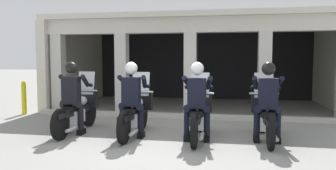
{
  "coord_description": "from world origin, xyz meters",
  "views": [
    {
      "loc": [
        1.25,
        -6.41,
        1.62
      ],
      "look_at": [
        0.0,
        0.45,
        1.08
      ],
      "focal_mm": 34.36,
      "sensor_mm": 36.0,
      "label": 1
    }
  ],
  "objects_px": {
    "motorcycle_center_right": "(198,114)",
    "motorcycle_far_right": "(266,115)",
    "motorcycle_far_left": "(78,109)",
    "police_officer_center_right": "(197,95)",
    "police_officer_far_right": "(268,95)",
    "motorcycle_center_left": "(136,112)",
    "bollard_kerbside": "(24,98)",
    "police_officer_center_left": "(132,93)",
    "police_officer_far_left": "(72,92)"
  },
  "relations": [
    {
      "from": "motorcycle_center_left",
      "to": "bollard_kerbside",
      "type": "distance_m",
      "value": 4.46
    },
    {
      "from": "police_officer_center_left",
      "to": "police_officer_center_right",
      "type": "relative_size",
      "value": 1.0
    },
    {
      "from": "police_officer_center_left",
      "to": "police_officer_far_right",
      "type": "bearing_deg",
      "value": 14.68
    },
    {
      "from": "police_officer_far_left",
      "to": "bollard_kerbside",
      "type": "xyz_separation_m",
      "value": [
        -2.65,
        2.15,
        -0.44
      ]
    },
    {
      "from": "police_officer_center_left",
      "to": "motorcycle_far_right",
      "type": "height_order",
      "value": "police_officer_center_left"
    },
    {
      "from": "police_officer_center_left",
      "to": "bollard_kerbside",
      "type": "bearing_deg",
      "value": 163.79
    },
    {
      "from": "motorcycle_far_left",
      "to": "motorcycle_center_right",
      "type": "bearing_deg",
      "value": 13.75
    },
    {
      "from": "police_officer_center_right",
      "to": "bollard_kerbside",
      "type": "height_order",
      "value": "police_officer_center_right"
    },
    {
      "from": "police_officer_far_left",
      "to": "bollard_kerbside",
      "type": "relative_size",
      "value": 1.58
    },
    {
      "from": "police_officer_center_left",
      "to": "motorcycle_center_left",
      "type": "bearing_deg",
      "value": 102.44
    },
    {
      "from": "motorcycle_center_left",
      "to": "police_officer_far_right",
      "type": "height_order",
      "value": "police_officer_far_right"
    },
    {
      "from": "police_officer_far_left",
      "to": "bollard_kerbside",
      "type": "height_order",
      "value": "police_officer_far_left"
    },
    {
      "from": "motorcycle_center_left",
      "to": "police_officer_center_right",
      "type": "xyz_separation_m",
      "value": [
        1.37,
        -0.34,
        0.44
      ]
    },
    {
      "from": "police_officer_far_left",
      "to": "police_officer_center_left",
      "type": "relative_size",
      "value": 1.0
    },
    {
      "from": "police_officer_center_left",
      "to": "motorcycle_center_right",
      "type": "distance_m",
      "value": 1.45
    },
    {
      "from": "motorcycle_far_left",
      "to": "bollard_kerbside",
      "type": "height_order",
      "value": "motorcycle_far_left"
    },
    {
      "from": "motorcycle_far_left",
      "to": "police_officer_far_right",
      "type": "distance_m",
      "value": 4.13
    },
    {
      "from": "police_officer_center_right",
      "to": "police_officer_far_right",
      "type": "distance_m",
      "value": 1.38
    },
    {
      "from": "police_officer_center_left",
      "to": "police_officer_center_right",
      "type": "xyz_separation_m",
      "value": [
        1.37,
        -0.06,
        0.0
      ]
    },
    {
      "from": "motorcycle_center_left",
      "to": "police_officer_center_left",
      "type": "height_order",
      "value": "police_officer_center_left"
    },
    {
      "from": "motorcycle_center_left",
      "to": "motorcycle_center_right",
      "type": "distance_m",
      "value": 1.37
    },
    {
      "from": "police_officer_center_left",
      "to": "motorcycle_center_right",
      "type": "height_order",
      "value": "police_officer_center_left"
    },
    {
      "from": "motorcycle_far_right",
      "to": "police_officer_far_right",
      "type": "height_order",
      "value": "police_officer_far_right"
    },
    {
      "from": "motorcycle_far_left",
      "to": "motorcycle_center_left",
      "type": "height_order",
      "value": "same"
    },
    {
      "from": "police_officer_center_right",
      "to": "motorcycle_far_right",
      "type": "bearing_deg",
      "value": 31.39
    },
    {
      "from": "motorcycle_center_left",
      "to": "motorcycle_center_right",
      "type": "relative_size",
      "value": 1.0
    },
    {
      "from": "police_officer_far_left",
      "to": "motorcycle_far_right",
      "type": "height_order",
      "value": "police_officer_far_left"
    },
    {
      "from": "motorcycle_far_left",
      "to": "police_officer_center_right",
      "type": "relative_size",
      "value": 1.29
    },
    {
      "from": "motorcycle_center_right",
      "to": "motorcycle_far_right",
      "type": "relative_size",
      "value": 1.0
    },
    {
      "from": "motorcycle_far_left",
      "to": "police_officer_far_right",
      "type": "relative_size",
      "value": 1.29
    },
    {
      "from": "police_officer_far_left",
      "to": "bollard_kerbside",
      "type": "bearing_deg",
      "value": 157.39
    },
    {
      "from": "motorcycle_far_left",
      "to": "motorcycle_center_right",
      "type": "relative_size",
      "value": 1.0
    },
    {
      "from": "motorcycle_far_left",
      "to": "bollard_kerbside",
      "type": "bearing_deg",
      "value": 161.29
    },
    {
      "from": "police_officer_center_left",
      "to": "police_officer_center_right",
      "type": "height_order",
      "value": "same"
    },
    {
      "from": "police_officer_center_left",
      "to": "police_officer_far_left",
      "type": "bearing_deg",
      "value": -170.14
    },
    {
      "from": "police_officer_center_left",
      "to": "bollard_kerbside",
      "type": "height_order",
      "value": "police_officer_center_left"
    },
    {
      "from": "motorcycle_far_left",
      "to": "police_officer_far_right",
      "type": "bearing_deg",
      "value": 12.86
    },
    {
      "from": "motorcycle_far_right",
      "to": "bollard_kerbside",
      "type": "relative_size",
      "value": 2.03
    },
    {
      "from": "motorcycle_center_left",
      "to": "motorcycle_center_right",
      "type": "xyz_separation_m",
      "value": [
        1.37,
        -0.06,
        0.0
      ]
    },
    {
      "from": "motorcycle_center_left",
      "to": "motorcycle_far_left",
      "type": "bearing_deg",
      "value": -170.14
    },
    {
      "from": "police_officer_center_right",
      "to": "police_officer_far_right",
      "type": "height_order",
      "value": "same"
    },
    {
      "from": "police_officer_center_right",
      "to": "motorcycle_far_right",
      "type": "height_order",
      "value": "police_officer_center_right"
    },
    {
      "from": "motorcycle_center_right",
      "to": "motorcycle_far_left",
      "type": "bearing_deg",
      "value": -169.07
    },
    {
      "from": "police_officer_far_left",
      "to": "police_officer_far_right",
      "type": "height_order",
      "value": "same"
    },
    {
      "from": "police_officer_far_left",
      "to": "police_officer_center_right",
      "type": "height_order",
      "value": "same"
    },
    {
      "from": "police_officer_center_left",
      "to": "motorcycle_far_right",
      "type": "relative_size",
      "value": 0.78
    },
    {
      "from": "motorcycle_far_right",
      "to": "bollard_kerbside",
      "type": "distance_m",
      "value": 7.0
    },
    {
      "from": "motorcycle_far_left",
      "to": "police_officer_far_right",
      "type": "xyz_separation_m",
      "value": [
        4.1,
        -0.26,
        0.44
      ]
    },
    {
      "from": "police_officer_center_right",
      "to": "motorcycle_far_right",
      "type": "xyz_separation_m",
      "value": [
        1.37,
        0.44,
        -0.44
      ]
    },
    {
      "from": "motorcycle_far_right",
      "to": "police_officer_far_right",
      "type": "bearing_deg",
      "value": -79.82
    }
  ]
}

